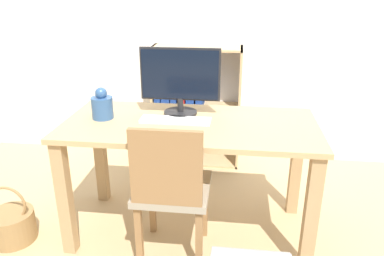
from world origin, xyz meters
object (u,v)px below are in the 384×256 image
(keyboard, at_px, (176,120))
(bookshelf, at_px, (183,105))
(monitor, at_px, (180,78))
(chair, at_px, (171,188))
(basket, at_px, (12,225))
(vase, at_px, (102,106))

(keyboard, height_order, bookshelf, bookshelf)
(keyboard, bearing_deg, monitor, 86.79)
(monitor, relative_size, keyboard, 1.17)
(chair, height_order, basket, chair)
(chair, bearing_deg, keyboard, 87.50)
(monitor, relative_size, chair, 0.57)
(keyboard, relative_size, bookshelf, 0.41)
(basket, bearing_deg, vase, 24.17)
(vase, xyz_separation_m, chair, (0.45, -0.28, -0.35))
(chair, bearing_deg, monitor, 85.26)
(chair, relative_size, bookshelf, 0.84)
(chair, distance_m, basket, 1.05)
(keyboard, xyz_separation_m, chair, (0.02, -0.28, -0.28))
(vase, bearing_deg, chair, -32.19)
(monitor, bearing_deg, bookshelf, 97.38)
(monitor, relative_size, vase, 2.55)
(keyboard, height_order, vase, vase)
(monitor, height_order, keyboard, monitor)
(keyboard, distance_m, chair, 0.40)
(monitor, distance_m, chair, 0.65)
(monitor, bearing_deg, vase, -163.02)
(monitor, height_order, vase, monitor)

